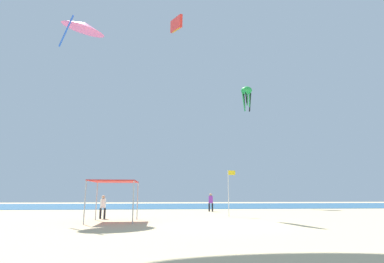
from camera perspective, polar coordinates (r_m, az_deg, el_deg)
The scene contains 9 objects.
ground at distance 17.87m, azimuth 7.09°, elevation -16.85°, with size 110.00×110.00×0.10m, color #D1BA8C.
ocean_strip at distance 49.10m, azimuth -1.06°, elevation -13.47°, with size 110.00×24.80×0.03m, color #28608C.
canopy_tent at distance 20.26m, azimuth -14.09°, elevation -9.16°, with size 2.77×3.25×2.49m.
person_near_tent at distance 23.06m, azimuth -16.06°, elevation -12.84°, with size 0.43×0.38×1.60m.
person_leftmost at distance 31.95m, azimuth 3.47°, elevation -12.59°, with size 0.47×0.43×1.79m.
banner_flag at distance 24.71m, azimuth 6.86°, elevation -10.34°, with size 0.61×0.06×3.51m.
kite_delta_pink at distance 31.41m, azimuth -19.25°, elevation 17.86°, with size 5.43×5.43×3.33m.
kite_octopus_green at distance 48.24m, azimuth 10.00°, elevation 7.20°, with size 2.19×2.19×3.89m.
kite_parafoil_red at distance 34.44m, azimuth -2.95°, elevation 19.07°, with size 1.11×4.25×2.60m.
Camera 1 is at (-3.78, -17.39, 1.61)m, focal length 28.99 mm.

